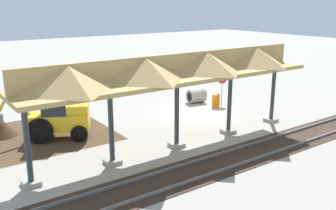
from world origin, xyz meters
The scene contains 9 objects.
ground_plane centered at (0.00, 0.00, 0.00)m, with size 120.00×120.00×0.00m, color #9E998E.
dirt_work_zone centered at (10.68, -1.71, 0.00)m, with size 8.66×7.00×0.01m, color #4C3823.
platform_canopy centered at (4.84, 4.25, 4.17)m, with size 16.16×3.20×4.90m.
rail_tracks centered at (0.00, 7.16, 0.03)m, with size 60.00×2.58×0.15m.
stop_sign centered at (-3.16, -0.87, 1.63)m, with size 0.73×0.28×2.26m.
backhoe centered at (9.48, -0.59, 1.26)m, with size 5.17×3.53×2.82m.
dirt_mound centered at (12.01, -2.91, 0.00)m, with size 3.86×3.86×2.17m, color #4C3823.
concrete_pipe centered at (-1.75, -2.13, 0.52)m, with size 1.36×1.19×1.03m.
traffic_barrel centered at (-2.18, -0.43, 0.45)m, with size 0.56×0.56×0.90m, color orange.
Camera 1 is at (15.81, 19.01, 7.31)m, focal length 40.00 mm.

